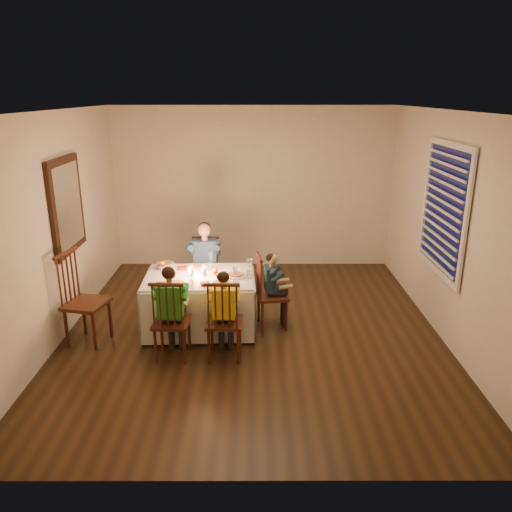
{
  "coord_description": "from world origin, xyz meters",
  "views": [
    {
      "loc": [
        0.03,
        -5.54,
        2.79
      ],
      "look_at": [
        0.04,
        0.15,
        0.91
      ],
      "focal_mm": 35.0,
      "sensor_mm": 36.0,
      "label": 1
    }
  ],
  "objects_px": {
    "child_green": "(174,356)",
    "child_teal": "(272,326)",
    "dining_table": "(200,291)",
    "chair_near_left": "(174,356)",
    "adult": "(207,305)",
    "child_yellow": "(225,357)",
    "chair_near_right": "(225,357)",
    "serving_bowl": "(165,266)",
    "chair_extra": "(91,342)",
    "chair_end": "(272,326)",
    "chair_adult": "(207,305)"
  },
  "relations": [
    {
      "from": "chair_end",
      "to": "serving_bowl",
      "type": "relative_size",
      "value": 4.14
    },
    {
      "from": "chair_end",
      "to": "chair_near_left",
      "type": "bearing_deg",
      "value": 116.32
    },
    {
      "from": "chair_extra",
      "to": "chair_end",
      "type": "bearing_deg",
      "value": -66.28
    },
    {
      "from": "chair_end",
      "to": "chair_extra",
      "type": "distance_m",
      "value": 2.18
    },
    {
      "from": "chair_near_left",
      "to": "child_green",
      "type": "relative_size",
      "value": 0.88
    },
    {
      "from": "chair_near_right",
      "to": "serving_bowl",
      "type": "bearing_deg",
      "value": -49.95
    },
    {
      "from": "dining_table",
      "to": "serving_bowl",
      "type": "relative_size",
      "value": 6.01
    },
    {
      "from": "chair_adult",
      "to": "chair_near_right",
      "type": "distance_m",
      "value": 1.45
    },
    {
      "from": "chair_near_right",
      "to": "adult",
      "type": "relative_size",
      "value": 0.81
    },
    {
      "from": "child_yellow",
      "to": "serving_bowl",
      "type": "relative_size",
      "value": 4.47
    },
    {
      "from": "dining_table",
      "to": "chair_extra",
      "type": "distance_m",
      "value": 1.4
    },
    {
      "from": "dining_table",
      "to": "chair_extra",
      "type": "relative_size",
      "value": 1.24
    },
    {
      "from": "chair_near_left",
      "to": "adult",
      "type": "relative_size",
      "value": 0.81
    },
    {
      "from": "child_green",
      "to": "child_teal",
      "type": "bearing_deg",
      "value": -143.05
    },
    {
      "from": "chair_adult",
      "to": "serving_bowl",
      "type": "height_order",
      "value": "serving_bowl"
    },
    {
      "from": "chair_extra",
      "to": "child_teal",
      "type": "xyz_separation_m",
      "value": [
        2.14,
        0.4,
        0.0
      ]
    },
    {
      "from": "adult",
      "to": "serving_bowl",
      "type": "relative_size",
      "value": 5.13
    },
    {
      "from": "chair_near_left",
      "to": "child_yellow",
      "type": "bearing_deg",
      "value": -177.49
    },
    {
      "from": "chair_extra",
      "to": "serving_bowl",
      "type": "distance_m",
      "value": 1.25
    },
    {
      "from": "chair_adult",
      "to": "child_green",
      "type": "xyz_separation_m",
      "value": [
        -0.24,
        -1.41,
        0.0
      ]
    },
    {
      "from": "dining_table",
      "to": "chair_near_left",
      "type": "distance_m",
      "value": 0.89
    },
    {
      "from": "dining_table",
      "to": "chair_near_left",
      "type": "xyz_separation_m",
      "value": [
        -0.23,
        -0.71,
        -0.49
      ]
    },
    {
      "from": "child_yellow",
      "to": "serving_bowl",
      "type": "height_order",
      "value": "serving_bowl"
    },
    {
      "from": "chair_adult",
      "to": "chair_near_right",
      "type": "height_order",
      "value": "same"
    },
    {
      "from": "chair_end",
      "to": "child_yellow",
      "type": "relative_size",
      "value": 0.93
    },
    {
      "from": "chair_near_right",
      "to": "child_yellow",
      "type": "xyz_separation_m",
      "value": [
        0.0,
        0.0,
        0.0
      ]
    },
    {
      "from": "dining_table",
      "to": "chair_end",
      "type": "relative_size",
      "value": 1.45
    },
    {
      "from": "child_green",
      "to": "serving_bowl",
      "type": "bearing_deg",
      "value": -74.47
    },
    {
      "from": "serving_bowl",
      "to": "chair_near_right",
      "type": "bearing_deg",
      "value": -51.44
    },
    {
      "from": "child_green",
      "to": "child_yellow",
      "type": "relative_size",
      "value": 1.05
    },
    {
      "from": "adult",
      "to": "child_teal",
      "type": "bearing_deg",
      "value": -37.77
    },
    {
      "from": "chair_extra",
      "to": "child_teal",
      "type": "distance_m",
      "value": 2.18
    },
    {
      "from": "chair_adult",
      "to": "child_teal",
      "type": "height_order",
      "value": "child_teal"
    },
    {
      "from": "chair_near_right",
      "to": "child_teal",
      "type": "relative_size",
      "value": 0.98
    },
    {
      "from": "adult",
      "to": "child_yellow",
      "type": "bearing_deg",
      "value": -77.85
    },
    {
      "from": "child_teal",
      "to": "serving_bowl",
      "type": "height_order",
      "value": "serving_bowl"
    },
    {
      "from": "chair_adult",
      "to": "chair_extra",
      "type": "xyz_separation_m",
      "value": [
        -1.26,
        -1.06,
        0.0
      ]
    },
    {
      "from": "child_yellow",
      "to": "serving_bowl",
      "type": "xyz_separation_m",
      "value": [
        -0.79,
        0.99,
        0.72
      ]
    },
    {
      "from": "chair_near_right",
      "to": "child_teal",
      "type": "height_order",
      "value": "child_teal"
    },
    {
      "from": "chair_extra",
      "to": "child_green",
      "type": "distance_m",
      "value": 1.09
    },
    {
      "from": "serving_bowl",
      "to": "child_yellow",
      "type": "bearing_deg",
      "value": -51.44
    },
    {
      "from": "chair_near_right",
      "to": "chair_extra",
      "type": "distance_m",
      "value": 1.64
    },
    {
      "from": "child_yellow",
      "to": "child_green",
      "type": "bearing_deg",
      "value": 1.12
    },
    {
      "from": "chair_adult",
      "to": "child_yellow",
      "type": "xyz_separation_m",
      "value": [
        0.33,
        -1.41,
        0.0
      ]
    },
    {
      "from": "chair_adult",
      "to": "chair_extra",
      "type": "bearing_deg",
      "value": -141.2
    },
    {
      "from": "chair_near_right",
      "to": "child_green",
      "type": "relative_size",
      "value": 0.88
    },
    {
      "from": "chair_extra",
      "to": "child_yellow",
      "type": "relative_size",
      "value": 1.09
    },
    {
      "from": "dining_table",
      "to": "child_teal",
      "type": "xyz_separation_m",
      "value": [
        0.88,
        0.04,
        -0.49
      ]
    },
    {
      "from": "chair_near_left",
      "to": "adult",
      "type": "distance_m",
      "value": 1.43
    },
    {
      "from": "chair_adult",
      "to": "serving_bowl",
      "type": "bearing_deg",
      "value": -138.67
    }
  ]
}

